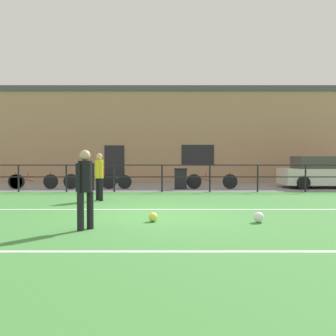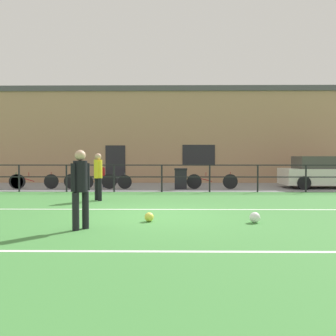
{
  "view_description": "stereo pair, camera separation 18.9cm",
  "coord_description": "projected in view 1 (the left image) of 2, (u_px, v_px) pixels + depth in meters",
  "views": [
    {
      "loc": [
        0.25,
        -9.03,
        1.5
      ],
      "look_at": [
        0.28,
        4.22,
        1.06
      ],
      "focal_mm": 38.56,
      "sensor_mm": 36.0,
      "label": 1
    },
    {
      "loc": [
        0.44,
        -9.03,
        1.5
      ],
      "look_at": [
        0.28,
        4.22,
        1.06
      ],
      "focal_mm": 38.56,
      "sensor_mm": 36.0,
      "label": 2
    }
  ],
  "objects": [
    {
      "name": "bicycle_parked_3",
      "position": [
        89.0,
        181.0,
        16.25
      ],
      "size": [
        2.4,
        0.04,
        0.77
      ],
      "color": "black",
      "rests_on": "pavement_strip"
    },
    {
      "name": "soccer_ball_match",
      "position": [
        152.0,
        217.0,
        8.24
      ],
      "size": [
        0.21,
        0.21,
        0.21
      ],
      "primitive_type": "sphere",
      "color": "#E5E04C",
      "rests_on": "ground"
    },
    {
      "name": "field_line_hash",
      "position": [
        151.0,
        251.0,
        5.66
      ],
      "size": [
        36.0,
        0.11,
        0.0
      ],
      "primitive_type": "cube",
      "color": "white",
      "rests_on": "ground"
    },
    {
      "name": "ground",
      "position": [
        157.0,
        216.0,
        9.08
      ],
      "size": [
        60.0,
        44.0,
        0.04
      ],
      "primitive_type": "cube",
      "color": "#42843D"
    },
    {
      "name": "pavement_strip",
      "position": [
        162.0,
        187.0,
        17.57
      ],
      "size": [
        48.0,
        5.0,
        0.02
      ],
      "primitive_type": "cube",
      "color": "gray",
      "rests_on": "ground"
    },
    {
      "name": "clubhouse_facade",
      "position": [
        163.0,
        136.0,
        21.18
      ],
      "size": [
        28.0,
        2.56,
        5.41
      ],
      "color": "tan",
      "rests_on": "ground"
    },
    {
      "name": "parked_car_red",
      "position": [
        324.0,
        173.0,
        16.89
      ],
      "size": [
        4.19,
        1.92,
        1.48
      ],
      "color": "silver",
      "rests_on": "pavement_strip"
    },
    {
      "name": "bicycle_parked_1",
      "position": [
        211.0,
        181.0,
        16.26
      ],
      "size": [
        2.3,
        0.04,
        0.76
      ],
      "color": "black",
      "rests_on": "pavement_strip"
    },
    {
      "name": "trash_bin_0",
      "position": [
        180.0,
        179.0,
        16.24
      ],
      "size": [
        0.57,
        0.48,
        0.94
      ],
      "color": "black",
      "rests_on": "pavement_strip"
    },
    {
      "name": "field_line_touchline",
      "position": [
        158.0,
        209.0,
        10.14
      ],
      "size": [
        36.0,
        0.11,
        0.0
      ],
      "primitive_type": "cube",
      "color": "white",
      "rests_on": "ground"
    },
    {
      "name": "player_striker",
      "position": [
        98.0,
        174.0,
        12.12
      ],
      "size": [
        0.3,
        0.37,
        1.6
      ],
      "rotation": [
        0.0,
        0.0,
        2.21
      ],
      "color": "black",
      "rests_on": "ground"
    },
    {
      "name": "bicycle_parked_0",
      "position": [
        104.0,
        182.0,
        16.25
      ],
      "size": [
        2.37,
        0.04,
        0.73
      ],
      "color": "black",
      "rests_on": "pavement_strip"
    },
    {
      "name": "player_goalkeeper",
      "position": [
        84.0,
        185.0,
        7.31
      ],
      "size": [
        0.32,
        0.37,
        1.62
      ],
      "rotation": [
        0.0,
        0.0,
        4.02
      ],
      "color": "black",
      "rests_on": "ground"
    },
    {
      "name": "spectator_child",
      "position": [
        101.0,
        174.0,
        17.06
      ],
      "size": [
        0.3,
        0.19,
        1.1
      ],
      "rotation": [
        0.0,
        0.0,
        3.03
      ],
      "color": "#232D4C",
      "rests_on": "pavement_strip"
    },
    {
      "name": "soccer_ball_spare",
      "position": [
        258.0,
        217.0,
        8.13
      ],
      "size": [
        0.24,
        0.24,
        0.24
      ],
      "primitive_type": "sphere",
      "color": "white",
      "rests_on": "ground"
    },
    {
      "name": "bicycle_parked_4",
      "position": [
        33.0,
        181.0,
        16.25
      ],
      "size": [
        2.17,
        0.04,
        0.76
      ],
      "color": "black",
      "rests_on": "pavement_strip"
    },
    {
      "name": "perimeter_fence",
      "position": [
        161.0,
        174.0,
        15.05
      ],
      "size": [
        36.07,
        0.07,
        1.15
      ],
      "color": "black",
      "rests_on": "ground"
    }
  ]
}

